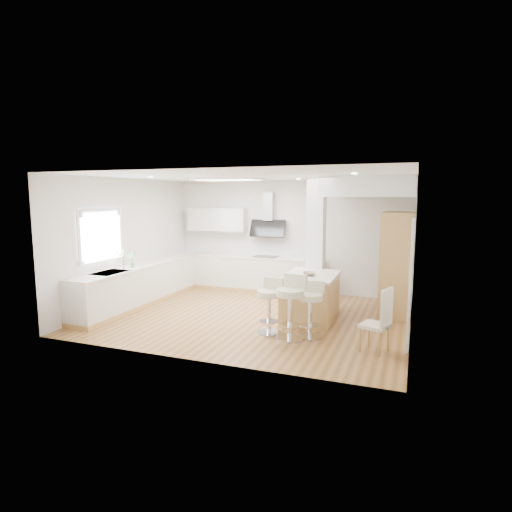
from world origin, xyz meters
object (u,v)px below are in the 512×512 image
at_px(peninsula, 311,297).
at_px(bar_stool_b, 291,303).
at_px(dining_chair, 381,318).
at_px(bar_stool_a, 270,303).
at_px(bar_stool_c, 311,306).

distance_m(peninsula, bar_stool_b, 1.25).
xyz_separation_m(bar_stool_b, dining_chair, (1.48, -0.16, -0.07)).
relative_size(bar_stool_a, bar_stool_c, 1.01).
height_order(bar_stool_b, bar_stool_c, bar_stool_b).
height_order(peninsula, bar_stool_b, bar_stool_b).
bearing_deg(bar_stool_c, bar_stool_b, -140.72).
relative_size(bar_stool_a, dining_chair, 0.95).
relative_size(bar_stool_c, dining_chair, 0.94).
relative_size(bar_stool_b, dining_chair, 1.06).
height_order(bar_stool_b, dining_chair, bar_stool_b).
relative_size(peninsula, bar_stool_b, 1.37).
xyz_separation_m(bar_stool_c, dining_chair, (1.18, -0.35, 0.01)).
xyz_separation_m(bar_stool_a, dining_chair, (1.91, -0.32, -0.00)).
relative_size(peninsula, bar_stool_a, 1.54).
xyz_separation_m(bar_stool_b, bar_stool_c, (0.30, 0.20, -0.07)).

